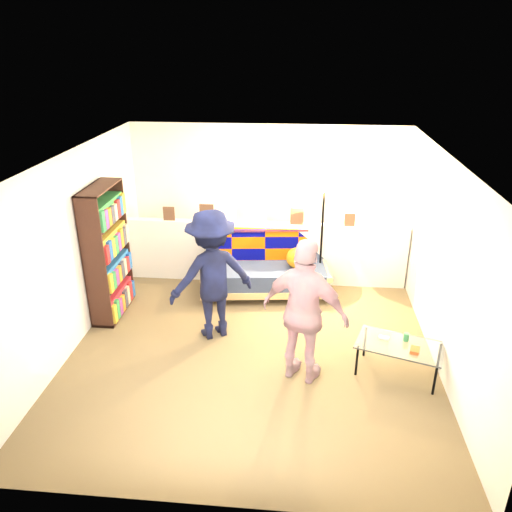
{
  "coord_description": "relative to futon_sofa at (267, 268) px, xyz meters",
  "views": [
    {
      "loc": [
        0.55,
        -5.47,
        3.64
      ],
      "look_at": [
        0.0,
        0.4,
        1.05
      ],
      "focal_mm": 35.0,
      "sensor_mm": 36.0,
      "label": 1
    }
  ],
  "objects": [
    {
      "name": "ground",
      "position": [
        -0.06,
        -1.46,
        -0.39
      ],
      "size": [
        5.0,
        5.0,
        0.0
      ],
      "primitive_type": "plane",
      "color": "brown",
      "rests_on": "ground"
    },
    {
      "name": "room_shell",
      "position": [
        -0.06,
        -0.99,
        1.28
      ],
      "size": [
        4.6,
        5.05,
        2.45
      ],
      "color": "silver",
      "rests_on": "ground"
    },
    {
      "name": "half_wall_ledge",
      "position": [
        -0.06,
        0.34,
        0.11
      ],
      "size": [
        4.45,
        0.15,
        1.0
      ],
      "primitive_type": "cube",
      "color": "silver",
      "rests_on": "ground"
    },
    {
      "name": "ledge_decor",
      "position": [
        -0.29,
        0.32,
        0.79
      ],
      "size": [
        2.97,
        0.02,
        0.45
      ],
      "color": "brown",
      "rests_on": "half_wall_ledge"
    },
    {
      "name": "futon_sofa",
      "position": [
        0.0,
        0.0,
        0.0
      ],
      "size": [
        2.03,
        1.13,
        0.84
      ],
      "color": "tan",
      "rests_on": "ground"
    },
    {
      "name": "bookshelf",
      "position": [
        -2.14,
        -0.86,
        0.48
      ],
      "size": [
        0.31,
        0.93,
        1.86
      ],
      "color": "black",
      "rests_on": "ground"
    },
    {
      "name": "coffee_table",
      "position": [
        1.69,
        -1.97,
        -0.01
      ],
      "size": [
        1.08,
        0.81,
        0.5
      ],
      "color": "black",
      "rests_on": "ground"
    },
    {
      "name": "floor_lamp",
      "position": [
        0.82,
        0.17,
        0.78
      ],
      "size": [
        0.38,
        0.32,
        1.65
      ],
      "color": "black",
      "rests_on": "ground"
    },
    {
      "name": "person_left",
      "position": [
        -0.61,
        -1.3,
        0.48
      ],
      "size": [
        1.29,
        1.11,
        1.73
      ],
      "primitive_type": "imported",
      "rotation": [
        0.0,
        0.0,
        3.65
      ],
      "color": "black",
      "rests_on": "ground"
    },
    {
      "name": "person_right",
      "position": [
        0.58,
        -2.13,
        0.47
      ],
      "size": [
        1.09,
        0.78,
        1.72
      ],
      "primitive_type": "imported",
      "rotation": [
        0.0,
        0.0,
        2.75
      ],
      "color": "pink",
      "rests_on": "ground"
    }
  ]
}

